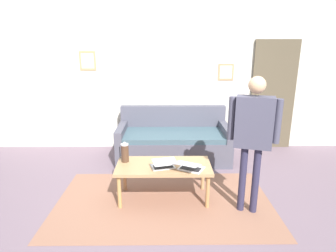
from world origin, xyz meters
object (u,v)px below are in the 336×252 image
Objects in this scene: coffee_table at (164,168)px; laptop_left at (163,165)px; interior_door at (273,96)px; couch at (173,142)px; french_press at (125,153)px; person_standing at (253,129)px; laptop_center at (190,167)px.

laptop_left reaches higher than coffee_table.
couch is at bearing 16.46° from interior_door.
french_press is (0.67, 1.27, 0.30)m from couch.
person_standing is (1.05, 2.24, 0.02)m from interior_door.
laptop_center is at bearing -10.85° from person_standing.
coffee_table is 0.74× the size of person_standing.
laptop_center is at bearing 50.44° from interior_door.
interior_door reaches higher than coffee_table.
laptop_left is at bearing -11.99° from laptop_center.
person_standing is at bearing 116.78° from couch.
laptop_center is 0.28× the size of person_standing.
laptop_left is at bearing 83.54° from couch.
french_press is at bearing -11.87° from coffee_table.
interior_door is 2.94m from laptop_left.
coffee_table is (2.06, 1.94, -0.60)m from interior_door.
laptop_center is at bearing 168.01° from laptop_left.
person_standing is at bearing 169.15° from laptop_center.
couch reaches higher than laptop_left.
couch is at bearing -117.84° from french_press.
interior_door reaches higher than laptop_center.
coffee_table is 0.55m from french_press.
interior_door reaches higher than person_standing.
person_standing is (-1.01, 0.30, 0.62)m from coffee_table.
interior_door is 7.47× the size of french_press.
french_press is (0.82, -0.28, 0.08)m from laptop_center.
laptop_left is 0.79× the size of laptop_center.
laptop_center is at bearing 161.51° from french_press.
laptop_center is 1.64× the size of french_press.
couch is at bearing -84.33° from laptop_center.
person_standing reaches higher than laptop_center.
coffee_table is 0.14m from laptop_left.
french_press is at bearing -18.49° from laptop_center.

